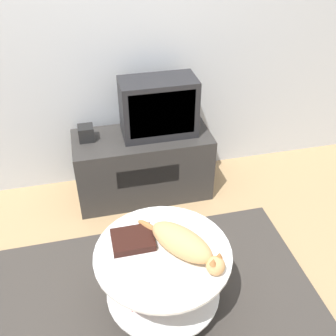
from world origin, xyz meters
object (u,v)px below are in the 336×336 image
tv (159,107)px  dvd_box (133,240)px  cat (184,244)px  speaker (86,133)px

tv → dvd_box: 1.12m
cat → tv: bearing=137.2°
speaker → cat: 1.26m
tv → dvd_box: tv is taller
tv → dvd_box: (-0.37, -1.03, -0.25)m
tv → speaker: size_ratio=4.90×
speaker → cat: size_ratio=0.23×
dvd_box → tv: bearing=70.2°
cat → dvd_box: bearing=-155.1°
speaker → cat: speaker is taller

